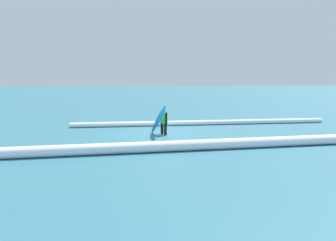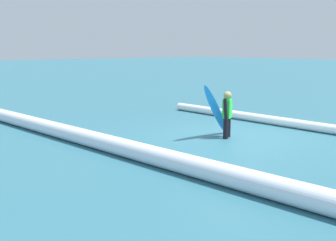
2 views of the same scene
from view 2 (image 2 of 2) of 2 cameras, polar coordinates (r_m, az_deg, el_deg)
ground_plane at (r=12.26m, az=8.52°, el=-2.09°), size 164.56×164.56×0.00m
surfer at (r=11.94m, az=7.76°, el=1.07°), size 0.33×0.53×1.28m
surfboard at (r=12.01m, az=6.29°, el=1.33°), size 0.74×1.53×1.52m
wave_crest_midground at (r=10.91m, az=-9.82°, el=-2.46°), size 18.03×0.96×0.41m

